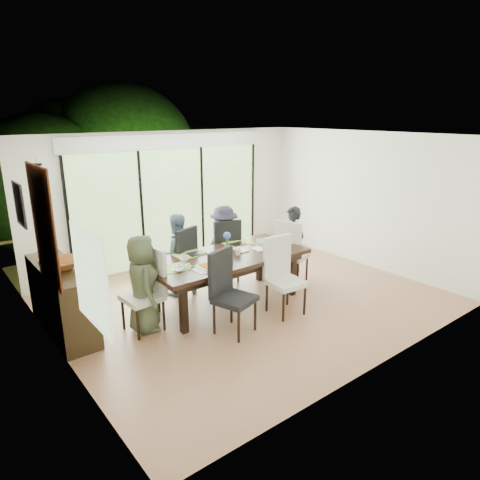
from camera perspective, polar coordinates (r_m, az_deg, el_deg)
floor at (r=7.30m, az=1.22°, el=-8.03°), size 6.00×5.00×0.01m
ceiling at (r=6.63m, az=1.37°, el=13.74°), size 6.00×5.00×0.01m
wall_back at (r=8.88m, az=-9.07°, el=5.48°), size 6.00×0.02×2.70m
wall_front at (r=5.23m, az=19.00°, el=-3.19°), size 6.00×0.02×2.70m
wall_left at (r=5.53m, az=-23.67°, el=-2.66°), size 0.02×5.00×2.70m
wall_right at (r=9.01m, az=16.35°, el=5.18°), size 0.02×5.00×2.70m
glass_doors at (r=8.87m, az=-8.90°, el=4.50°), size 4.20×0.02×2.30m
blinds_header at (r=8.68m, az=-9.26°, el=12.89°), size 4.40×0.06×0.28m
mullion_a at (r=8.08m, az=-21.93°, el=2.27°), size 0.05×0.04×2.30m
mullion_b at (r=8.55m, az=-12.95°, el=3.81°), size 0.05×0.04×2.30m
mullion_c at (r=9.22m, az=-5.07°, el=5.09°), size 0.05×0.04×2.30m
mullion_d at (r=10.03m, az=1.68°, el=6.10°), size 0.05×0.04×2.30m
side_window at (r=4.39m, az=-19.28°, el=-4.94°), size 0.02×0.90×1.00m
deck at (r=9.99m, az=-11.21°, el=-1.66°), size 6.00×1.80×0.10m
rail_top at (r=10.53m, az=-13.39°, el=2.54°), size 6.00×0.08×0.06m
foliage_left at (r=10.72m, az=-24.81°, el=6.56°), size 3.20×3.20×3.20m
foliage_mid at (r=11.92m, az=-15.35°, el=10.14°), size 4.00×4.00×4.00m
foliage_right at (r=12.11m, az=-5.72°, el=8.16°), size 2.80×2.80×2.80m
foliage_far at (r=12.25m, az=-20.94°, el=8.95°), size 3.60×3.60×3.60m
table_top at (r=6.91m, az=-1.79°, el=-2.31°), size 2.66×1.22×0.07m
table_apron at (r=6.94m, az=-1.78°, el=-3.09°), size 2.44×1.00×0.11m
table_leg_fl at (r=6.18m, az=-7.54°, el=-8.99°), size 0.10×0.10×0.76m
table_leg_fr at (r=7.41m, az=7.00°, el=-4.51°), size 0.10×0.10×0.76m
table_leg_bl at (r=6.88m, az=-11.23°, el=-6.44°), size 0.10×0.10×0.76m
table_leg_br at (r=8.00m, az=2.66°, el=-2.78°), size 0.10×0.10×0.76m
chair_left_end at (r=6.27m, az=-12.97°, el=-6.65°), size 0.55×0.55×1.22m
chair_right_end at (r=7.90m, az=7.03°, el=-1.40°), size 0.66×0.66×1.22m
chair_far_left at (r=7.42m, az=-8.49°, el=-2.68°), size 0.66×0.66×1.22m
chair_far_right at (r=7.92m, az=-2.21°, el=-1.22°), size 0.64×0.64×1.22m
chair_near_left at (r=6.05m, az=-0.70°, el=-7.08°), size 0.64×0.64×1.22m
chair_near_right at (r=6.65m, az=6.19°, el=-4.90°), size 0.55×0.55×1.22m
person_left_end at (r=6.23m, az=-12.86°, el=-5.72°), size 0.56×0.74×1.43m
person_right_end at (r=7.85m, az=6.95°, el=-0.70°), size 0.47×0.70×1.43m
person_far_left at (r=7.37m, az=-8.45°, el=-1.95°), size 0.74×0.55×1.43m
person_far_right at (r=7.88m, az=-2.14°, el=-0.53°), size 0.71×0.50×1.43m
placemat_left at (r=6.41m, az=-8.66°, el=-3.69°), size 0.49×0.35×0.01m
placemat_right at (r=7.47m, az=4.09°, el=-0.58°), size 0.49×0.35×0.01m
placemat_far_l at (r=6.97m, az=-6.73°, el=-1.92°), size 0.49×0.35×0.01m
placemat_far_r at (r=7.51m, az=-0.22°, el=-0.42°), size 0.49×0.35×0.01m
placemat_paper at (r=6.37m, az=-4.19°, el=-3.69°), size 0.49×0.35×0.01m
tablet_far_l at (r=6.98m, az=-5.81°, el=-1.78°), size 0.29×0.20×0.01m
tablet_far_r at (r=7.44m, az=-0.29°, el=-0.52°), size 0.27×0.19×0.01m
papers at (r=7.27m, az=2.89°, el=-1.04°), size 0.33×0.24×0.00m
platter_base at (r=6.36m, az=-4.19°, el=-3.55°), size 0.29×0.29×0.03m
platter_snacks at (r=6.35m, az=-4.19°, el=-3.38°), size 0.22×0.22×0.02m
vase at (r=6.94m, az=-1.71°, el=-1.35°), size 0.09×0.09×0.13m
hyacinth_stems at (r=6.90m, az=-1.72°, el=-0.30°), size 0.04×0.04×0.18m
hyacinth_blooms at (r=6.87m, az=-1.73°, el=0.59°), size 0.12×0.12×0.12m
laptop at (r=6.37m, az=-7.44°, el=-3.66°), size 0.43×0.40×0.03m
cup_a at (r=6.63m, az=-7.45°, el=-2.48°), size 0.19×0.19×0.11m
cup_b at (r=6.89m, az=-0.30°, el=-1.62°), size 0.15×0.15×0.10m
cup_c at (r=7.43m, az=2.72°, el=-0.24°), size 0.19×0.19×0.11m
book at (r=7.07m, az=-0.40°, el=-1.47°), size 0.19×0.25×0.02m
sideboard at (r=6.65m, az=-22.65°, el=-7.29°), size 0.49×1.74×0.98m
bowl at (r=6.36m, az=-22.95°, el=-3.03°), size 0.52×0.52×0.13m
candlestick_base at (r=6.79m, az=-23.95°, el=-2.31°), size 0.11×0.11×0.04m
candlestick_shaft at (r=6.62m, az=-24.64°, el=3.32°), size 0.03×0.03×1.36m
candlestick_pan at (r=6.51m, az=-25.37°, el=9.10°), size 0.11×0.11×0.03m
candle at (r=6.51m, az=-25.44°, el=9.66°), size 0.04×0.04×0.11m
tapestry at (r=5.82m, az=-24.73°, el=1.74°), size 0.02×1.00×1.50m
art_frame at (r=7.05m, az=-27.36°, el=4.23°), size 0.03×0.55×0.65m
art_canvas at (r=7.06m, az=-27.21°, el=4.25°), size 0.01×0.45×0.55m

